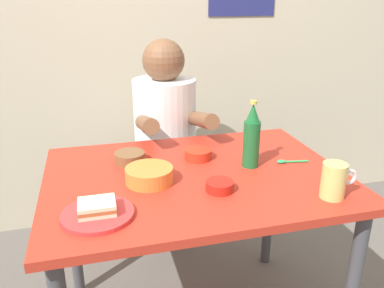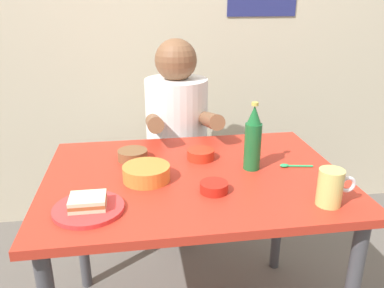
{
  "view_description": "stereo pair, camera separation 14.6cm",
  "coord_description": "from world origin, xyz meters",
  "views": [
    {
      "loc": [
        -0.35,
        -1.28,
        1.36
      ],
      "look_at": [
        0.0,
        0.05,
        0.84
      ],
      "focal_mm": 36.54,
      "sensor_mm": 36.0,
      "label": 1
    },
    {
      "loc": [
        -0.2,
        -1.31,
        1.36
      ],
      "look_at": [
        0.0,
        0.05,
        0.84
      ],
      "focal_mm": 36.54,
      "sensor_mm": 36.0,
      "label": 2
    }
  ],
  "objects": [
    {
      "name": "wall_back",
      "position": [
        0.0,
        1.05,
        1.3
      ],
      "size": [
        4.4,
        0.09,
        2.6
      ],
      "color": "#BCB299",
      "rests_on": "ground"
    },
    {
      "name": "dining_table",
      "position": [
        0.0,
        0.0,
        0.65
      ],
      "size": [
        1.1,
        0.8,
        0.74
      ],
      "color": "#B72D1E",
      "rests_on": "ground"
    },
    {
      "name": "stool",
      "position": [
        0.01,
        0.63,
        0.35
      ],
      "size": [
        0.34,
        0.34,
        0.45
      ],
      "color": "#4C4C51",
      "rests_on": "ground"
    },
    {
      "name": "person_seated",
      "position": [
        0.01,
        0.62,
        0.77
      ],
      "size": [
        0.33,
        0.56,
        0.72
      ],
      "color": "white",
      "rests_on": "stool"
    },
    {
      "name": "plate_orange",
      "position": [
        -0.36,
        -0.22,
        0.75
      ],
      "size": [
        0.22,
        0.22,
        0.01
      ],
      "primitive_type": "cylinder",
      "color": "red",
      "rests_on": "dining_table"
    },
    {
      "name": "sandwich",
      "position": [
        -0.36,
        -0.22,
        0.77
      ],
      "size": [
        0.11,
        0.09,
        0.04
      ],
      "color": "beige",
      "rests_on": "plate_orange"
    },
    {
      "name": "beer_mug",
      "position": [
        0.39,
        -0.29,
        0.8
      ],
      "size": [
        0.13,
        0.08,
        0.12
      ],
      "color": "#D1BC66",
      "rests_on": "dining_table"
    },
    {
      "name": "beer_bottle",
      "position": [
        0.23,
        0.02,
        0.86
      ],
      "size": [
        0.06,
        0.06,
        0.26
      ],
      "color": "#19602D",
      "rests_on": "dining_table"
    },
    {
      "name": "sauce_bowl_chili",
      "position": [
        0.05,
        0.14,
        0.76
      ],
      "size": [
        0.11,
        0.11,
        0.04
      ],
      "color": "red",
      "rests_on": "dining_table"
    },
    {
      "name": "sambal_bowl_red",
      "position": [
        0.04,
        -0.15,
        0.76
      ],
      "size": [
        0.1,
        0.1,
        0.03
      ],
      "color": "#B21E14",
      "rests_on": "dining_table"
    },
    {
      "name": "soup_bowl_orange",
      "position": [
        -0.18,
        -0.03,
        0.77
      ],
      "size": [
        0.17,
        0.17,
        0.05
      ],
      "color": "orange",
      "rests_on": "dining_table"
    },
    {
      "name": "condiment_bowl_brown",
      "position": [
        -0.22,
        0.17,
        0.76
      ],
      "size": [
        0.12,
        0.12,
        0.04
      ],
      "color": "brown",
      "rests_on": "dining_table"
    },
    {
      "name": "spoon",
      "position": [
        0.38,
        0.01,
        0.75
      ],
      "size": [
        0.13,
        0.03,
        0.01
      ],
      "color": "#26A559",
      "rests_on": "dining_table"
    }
  ]
}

